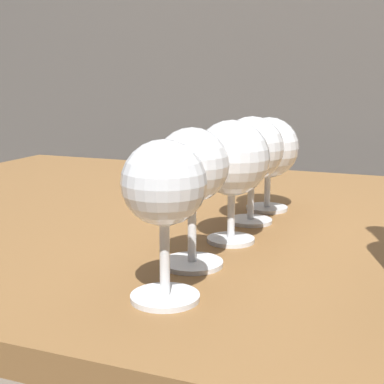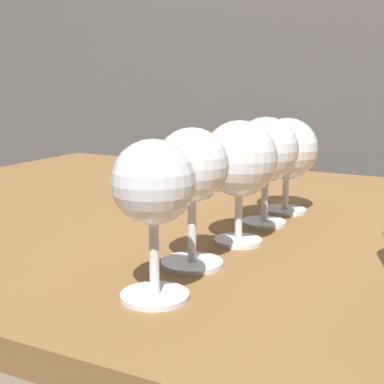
% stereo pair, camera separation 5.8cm
% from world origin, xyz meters
% --- Properties ---
extents(dining_table, '(1.31, 0.85, 0.72)m').
position_xyz_m(dining_table, '(0.00, 0.00, 0.63)').
color(dining_table, brown).
rests_on(dining_table, ground_plane).
extents(wine_glass_rose, '(0.07, 0.07, 0.14)m').
position_xyz_m(wine_glass_rose, '(0.03, -0.31, 0.82)').
color(wine_glass_rose, white).
rests_on(wine_glass_rose, dining_table).
extents(wine_glass_pinot, '(0.08, 0.08, 0.14)m').
position_xyz_m(wine_glass_pinot, '(0.01, -0.21, 0.82)').
color(wine_glass_pinot, white).
rests_on(wine_glass_pinot, dining_table).
extents(wine_glass_port, '(0.09, 0.09, 0.15)m').
position_xyz_m(wine_glass_port, '(0.03, -0.11, 0.82)').
color(wine_glass_port, white).
rests_on(wine_glass_port, dining_table).
extents(wine_glass_white, '(0.08, 0.08, 0.14)m').
position_xyz_m(wine_glass_white, '(0.02, -0.02, 0.82)').
color(wine_glass_white, white).
rests_on(wine_glass_white, dining_table).
extents(wine_glass_merlot, '(0.09, 0.09, 0.14)m').
position_xyz_m(wine_glass_merlot, '(0.02, 0.06, 0.81)').
color(wine_glass_merlot, white).
rests_on(wine_glass_merlot, dining_table).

